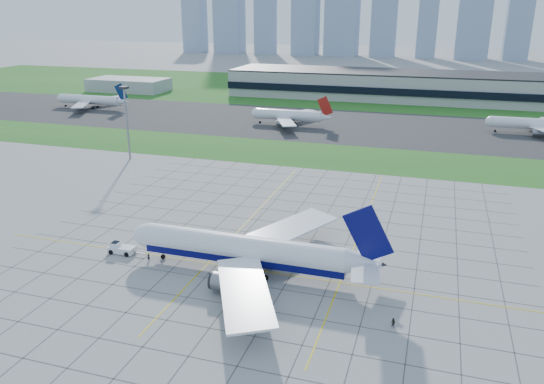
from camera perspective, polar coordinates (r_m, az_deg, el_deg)
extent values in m
plane|color=#9A9A95|center=(111.41, -1.71, -7.91)|extent=(1400.00, 1400.00, 0.00)
cube|color=#1E5F1B|center=(193.31, 7.06, 3.79)|extent=(700.00, 35.00, 0.04)
cube|color=#383838|center=(246.17, 9.47, 6.99)|extent=(700.00, 75.00, 0.04)
cube|color=#1E5F1B|center=(353.84, 12.14, 10.47)|extent=(700.00, 145.00, 0.04)
cube|color=#474744|center=(140.87, -19.12, -3.05)|extent=(0.18, 130.00, 0.02)
cube|color=#474744|center=(136.44, -16.40, -3.48)|extent=(0.18, 130.00, 0.02)
cube|color=#474744|center=(132.34, -13.50, -3.93)|extent=(0.18, 130.00, 0.02)
cube|color=#474744|center=(128.60, -10.42, -4.39)|extent=(0.18, 130.00, 0.02)
cube|color=#474744|center=(125.27, -7.16, -4.87)|extent=(0.18, 130.00, 0.02)
cube|color=#474744|center=(122.37, -3.73, -5.35)|extent=(0.18, 130.00, 0.02)
cube|color=#474744|center=(119.93, -0.14, -5.84)|extent=(0.18, 130.00, 0.02)
cube|color=#474744|center=(117.99, 3.59, -6.32)|extent=(0.18, 130.00, 0.02)
cube|color=#474744|center=(116.57, 7.43, -6.78)|extent=(0.18, 130.00, 0.02)
cube|color=#474744|center=(115.68, 11.36, -7.23)|extent=(0.18, 130.00, 0.02)
cube|color=#474744|center=(115.34, 15.34, -7.64)|extent=(0.18, 130.00, 0.02)
cube|color=#474744|center=(115.56, 19.33, -8.02)|extent=(0.18, 130.00, 0.02)
cube|color=#474744|center=(116.32, 23.29, -8.36)|extent=(0.18, 130.00, 0.02)
cube|color=#474744|center=(86.26, -8.99, -17.06)|extent=(110.00, 0.18, 0.02)
cube|color=#474744|center=(92.15, -6.74, -14.33)|extent=(110.00, 0.18, 0.02)
cube|color=#474744|center=(98.33, -4.82, -11.92)|extent=(110.00, 0.18, 0.02)
cube|color=#474744|center=(104.77, -3.16, -9.79)|extent=(110.00, 0.18, 0.02)
cube|color=#474744|center=(111.40, -1.71, -7.90)|extent=(110.00, 0.18, 0.02)
cube|color=#474744|center=(118.21, -0.43, -6.23)|extent=(110.00, 0.18, 0.02)
cube|color=#474744|center=(125.16, 0.69, -4.73)|extent=(110.00, 0.18, 0.02)
cube|color=#474744|center=(132.22, 1.70, -3.39)|extent=(110.00, 0.18, 0.02)
cube|color=#474744|center=(139.39, 2.59, -2.19)|extent=(110.00, 0.18, 0.02)
cube|color=#474744|center=(146.64, 3.40, -1.11)|extent=(110.00, 0.18, 0.02)
cube|color=#474744|center=(153.97, 4.13, -0.13)|extent=(110.00, 0.18, 0.02)
cube|color=#474744|center=(161.36, 4.80, 0.77)|extent=(110.00, 0.18, 0.02)
cube|color=#474744|center=(168.81, 5.41, 1.58)|extent=(110.00, 0.18, 0.02)
cube|color=yellow|center=(109.73, -2.05, -8.35)|extent=(120.00, 0.25, 0.03)
cube|color=yellow|center=(131.59, -2.98, -3.53)|extent=(0.25, 100.00, 0.03)
cube|color=yellow|center=(125.29, 9.16, -4.96)|extent=(0.25, 100.00, 0.03)
cube|color=#B7B7B2|center=(326.60, 18.86, 10.52)|extent=(260.00, 42.00, 15.00)
cube|color=black|center=(305.37, 18.89, 9.89)|extent=(260.00, 1.00, 4.00)
cube|color=black|center=(325.65, 19.01, 11.89)|extent=(260.00, 42.00, 0.80)
cube|color=#B7B7B2|center=(362.75, -15.14, 11.07)|extent=(50.00, 25.00, 8.00)
cylinder|color=gray|center=(192.90, -15.32, 7.04)|extent=(0.70, 0.70, 25.00)
cube|color=black|center=(190.80, -15.66, 10.76)|extent=(2.50, 2.50, 0.80)
cube|color=#92A5BF|center=(679.32, -8.30, 17.51)|extent=(24.00, 21.60, 68.00)
cube|color=#92A5BF|center=(645.72, -0.72, 18.82)|extent=(22.00, 19.80, 95.00)
cube|color=#92A5BF|center=(623.75, 7.56, 17.69)|extent=(35.00, 31.50, 74.00)
cube|color=#92A5BF|center=(617.14, 12.11, 19.48)|extent=(26.00, 23.40, 118.00)
cube|color=#92A5BF|center=(613.99, 16.49, 17.75)|extent=(20.00, 18.00, 88.00)
cube|color=#92A5BF|center=(617.97, 24.93, 15.60)|extent=(24.00, 21.60, 62.00)
cylinder|color=white|center=(107.15, -3.02, -6.07)|extent=(41.62, 5.44, 5.43)
cube|color=#07084D|center=(107.89, -3.00, -6.89)|extent=(41.62, 5.08, 1.45)
ellipsoid|color=white|center=(115.53, -12.77, -4.61)|extent=(8.69, 5.43, 5.43)
cube|color=black|center=(116.32, -13.64, -4.27)|extent=(1.99, 2.90, 0.54)
cone|color=white|center=(101.89, 9.84, -7.57)|extent=(7.24, 5.16, 5.16)
cube|color=#07084D|center=(99.30, 10.29, -4.47)|extent=(9.86, 0.46, 11.55)
cube|color=white|center=(118.56, 1.89, -3.96)|extent=(18.44, 26.34, 0.88)
cube|color=white|center=(93.83, -2.97, -10.58)|extent=(18.43, 26.34, 0.88)
cylinder|color=slate|center=(116.40, -1.37, -5.38)|extent=(5.88, 3.44, 3.44)
cylinder|color=slate|center=(100.51, -4.90, -9.65)|extent=(5.88, 3.44, 3.44)
cylinder|color=gray|center=(116.07, -11.66, -6.52)|extent=(0.33, 0.33, 2.35)
cylinder|color=black|center=(116.36, -11.64, -6.82)|extent=(1.00, 0.45, 1.00)
cylinder|color=black|center=(110.24, -0.22, -7.87)|extent=(1.18, 1.09, 1.18)
cylinder|color=black|center=(105.36, -1.19, -9.23)|extent=(1.18, 1.09, 1.18)
cube|color=white|center=(120.91, -15.84, -5.96)|extent=(5.81, 2.71, 1.36)
cube|color=white|center=(121.33, -16.50, -5.43)|extent=(1.74, 2.13, 1.06)
cube|color=black|center=(121.25, -16.50, -5.35)|extent=(1.55, 1.94, 0.68)
cube|color=gray|center=(118.92, -14.13, -6.39)|extent=(2.90, 0.18, 0.17)
cylinder|color=black|center=(123.00, -16.27, -5.73)|extent=(1.06, 0.48, 1.06)
cylinder|color=black|center=(121.14, -16.92, -6.19)|extent=(1.06, 0.48, 1.06)
cylinder|color=black|center=(121.01, -14.73, -6.01)|extent=(1.06, 0.48, 1.06)
cylinder|color=black|center=(119.11, -15.36, -6.48)|extent=(1.06, 0.48, 1.06)
imported|color=black|center=(115.94, -13.13, -6.84)|extent=(0.72, 0.73, 1.69)
imported|color=black|center=(93.57, 12.90, -13.56)|extent=(1.04, 1.02, 1.69)
cylinder|color=white|center=(304.61, -19.02, 9.37)|extent=(35.70, 4.80, 4.80)
cube|color=#082052|center=(292.66, -15.93, 10.31)|extent=(7.46, 0.40, 9.15)
cube|color=white|center=(312.14, -17.45, 9.60)|extent=(13.89, 20.66, 0.40)
cube|color=white|center=(294.57, -19.86, 8.82)|extent=(13.89, 20.66, 0.40)
cylinder|color=black|center=(305.26, -18.24, 8.71)|extent=(1.00, 1.00, 1.00)
cylinder|color=black|center=(301.75, -18.72, 8.55)|extent=(1.00, 1.00, 1.00)
cylinder|color=white|center=(245.36, 1.75, 8.26)|extent=(30.72, 4.80, 4.80)
cube|color=maroon|center=(240.49, 5.73, 9.17)|extent=(7.46, 0.40, 9.15)
cube|color=white|center=(255.40, 2.90, 8.50)|extent=(13.89, 20.66, 0.40)
cube|color=white|center=(234.56, 1.52, 7.56)|extent=(13.89, 20.66, 0.40)
cylinder|color=black|center=(247.56, 2.46, 7.41)|extent=(1.00, 1.00, 1.00)
cylinder|color=black|center=(243.40, 2.19, 7.21)|extent=(1.00, 1.00, 1.00)
cylinder|color=white|center=(252.53, 26.83, 6.54)|extent=(38.30, 4.80, 4.80)
cube|color=white|center=(263.78, 27.04, 6.79)|extent=(13.89, 20.66, 0.40)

